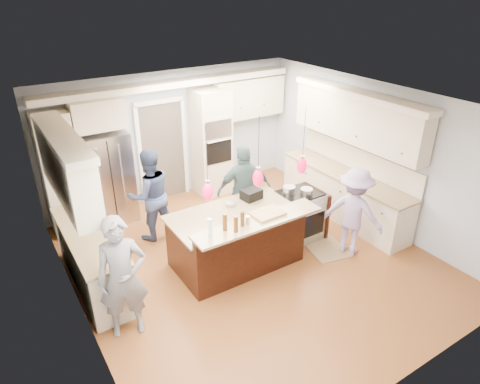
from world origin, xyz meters
The scene contains 23 objects.
ground_plane centered at (0.00, 0.00, 0.00)m, with size 6.00×6.00×0.00m, color brown.
room_shell centered at (0.00, 0.00, 1.82)m, with size 5.54×6.04×2.72m.
refrigerator centered at (-1.55, 2.64, 0.90)m, with size 0.90×0.70×1.80m, color #B7B7BC.
oven_column centered at (0.75, 2.67, 1.15)m, with size 0.72×0.69×2.30m.
back_upper_cabinets centered at (-0.75, 2.76, 1.67)m, with size 5.30×0.61×2.54m.
right_counter_run centered at (2.44, 0.30, 1.06)m, with size 0.64×3.10×2.51m.
left_cabinets centered at (-2.44, 0.80, 1.06)m, with size 0.64×2.30×2.51m.
kitchen_island centered at (-0.25, 0.07, 0.49)m, with size 2.10×1.46×1.12m.
island_range centered at (1.16, 0.15, 0.46)m, with size 0.82×0.71×0.92m.
pendant_lights centered at (-0.25, -0.51, 1.80)m, with size 1.75×0.15×1.03m.
person_bar_end centered at (-2.30, -0.45, 0.88)m, with size 0.64×0.42×1.75m, color slate.
person_far_left centered at (-1.10, 1.60, 0.86)m, with size 0.83×0.65×1.72m, color navy.
person_far_right centered at (0.41, 0.85, 0.86)m, with size 1.01×0.42×1.73m, color #466062.
person_range_side centered at (1.60, -0.71, 0.79)m, with size 1.02×0.58×1.57m, color #9E87B6.
floor_rug centered at (1.33, -0.37, 0.01)m, with size 0.62×0.91×0.01m, color #90784E.
water_bottle centered at (-1.05, -0.53, 1.26)m, with size 0.06×0.06×0.28m, color silver.
beer_bottle_a centered at (-0.80, -0.50, 1.25)m, with size 0.07×0.07×0.26m, color #482A0C.
beer_bottle_b centered at (-0.69, -0.62, 1.25)m, with size 0.06×0.06×0.25m, color #482A0C.
beer_bottle_c centered at (-0.53, -0.54, 1.24)m, with size 0.06×0.06×0.24m, color #482A0C.
drink_can centered at (-0.42, -0.52, 1.18)m, with size 0.06×0.06×0.12m, color #B7B7BC.
cutting_board centered at (-0.02, -0.47, 1.14)m, with size 0.48×0.34×0.04m, color tan.
pot_large centered at (0.95, 0.24, 0.98)m, with size 0.22×0.22×0.13m, color #B7B7BC.
pot_small centered at (1.18, 0.04, 0.97)m, with size 0.22×0.22×0.11m, color #B7B7BC.
Camera 1 is at (-3.40, -4.97, 4.32)m, focal length 32.00 mm.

